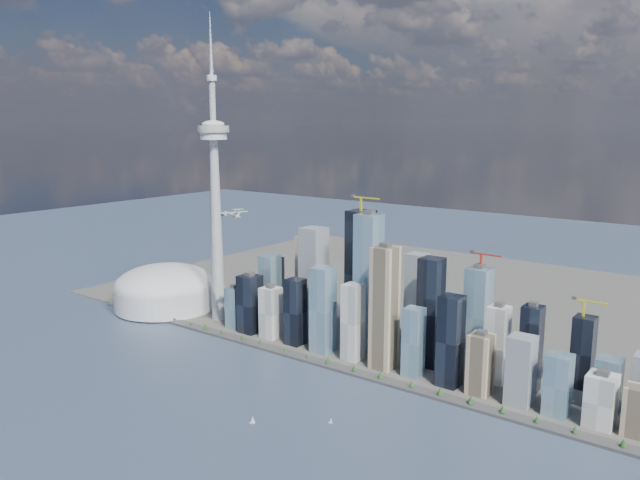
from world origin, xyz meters
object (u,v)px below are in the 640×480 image
Objects in this scene: dome_stadium at (166,289)px; sailboat_east at (331,421)px; airplane at (232,214)px; sailboat_west at (253,421)px; needle_tower at (215,195)px.

dome_stadium is 24.21× the size of sailboat_east.
airplane is 327.30m from sailboat_west.
sailboat_west is (332.18, -264.91, -232.54)m from needle_tower.
airplane is at bearing -19.01° from dome_stadium.
needle_tower is 53.57× the size of sailboat_west.
needle_tower reaches higher than sailboat_east.
needle_tower is 515.05m from sailboat_east.
needle_tower reaches higher than dome_stadium.
needle_tower reaches higher than airplane.
sailboat_east is (409.77, -207.33, -233.19)m from needle_tower.
sailboat_east is at bearing -19.74° from dome_stadium.
airplane is 5.87× the size of sailboat_west.
airplane is 356.56m from sailboat_east.
needle_tower is 9.12× the size of airplane.
airplane is at bearing 116.58° from sailboat_west.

